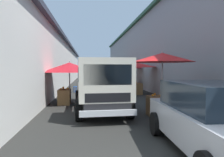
{
  "coord_description": "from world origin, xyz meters",
  "views": [
    {
      "loc": [
        -2.45,
        1.36,
        1.73
      ],
      "look_at": [
        9.64,
        -0.03,
        1.18
      ],
      "focal_mm": 34.49,
      "sensor_mm": 36.0,
      "label": 1
    }
  ],
  "objects_px": {
    "fruit_stall_far_left": "(129,70)",
    "hatchback_car": "(215,118)",
    "plastic_stool": "(75,88)",
    "vendor_by_crates": "(131,80)",
    "fruit_stall_near_right": "(162,67)",
    "fruit_stall_near_left": "(136,68)",
    "delivery_truck": "(102,88)",
    "fruit_stall_mid_lane": "(69,70)",
    "fruit_stall_far_right": "(112,67)"
  },
  "relations": [
    {
      "from": "fruit_stall_mid_lane",
      "to": "fruit_stall_near_left",
      "type": "distance_m",
      "value": 5.51
    },
    {
      "from": "fruit_stall_far_right",
      "to": "vendor_by_crates",
      "type": "relative_size",
      "value": 1.77
    },
    {
      "from": "fruit_stall_far_left",
      "to": "vendor_by_crates",
      "type": "xyz_separation_m",
      "value": [
        -2.21,
        0.3,
        -0.76
      ]
    },
    {
      "from": "hatchback_car",
      "to": "fruit_stall_mid_lane",
      "type": "bearing_deg",
      "value": 27.05
    },
    {
      "from": "fruit_stall_near_right",
      "to": "delivery_truck",
      "type": "height_order",
      "value": "fruit_stall_near_right"
    },
    {
      "from": "fruit_stall_far_left",
      "to": "fruit_stall_near_left",
      "type": "relative_size",
      "value": 1.01
    },
    {
      "from": "fruit_stall_far_right",
      "to": "vendor_by_crates",
      "type": "height_order",
      "value": "fruit_stall_far_right"
    },
    {
      "from": "fruit_stall_far_right",
      "to": "fruit_stall_near_right",
      "type": "relative_size",
      "value": 1.16
    },
    {
      "from": "plastic_stool",
      "to": "fruit_stall_near_right",
      "type": "bearing_deg",
      "value": -156.88
    },
    {
      "from": "fruit_stall_far_right",
      "to": "vendor_by_crates",
      "type": "bearing_deg",
      "value": -172.19
    },
    {
      "from": "fruit_stall_mid_lane",
      "to": "plastic_stool",
      "type": "height_order",
      "value": "fruit_stall_mid_lane"
    },
    {
      "from": "hatchback_car",
      "to": "vendor_by_crates",
      "type": "height_order",
      "value": "vendor_by_crates"
    },
    {
      "from": "fruit_stall_mid_lane",
      "to": "hatchback_car",
      "type": "height_order",
      "value": "fruit_stall_mid_lane"
    },
    {
      "from": "fruit_stall_near_left",
      "to": "plastic_stool",
      "type": "xyz_separation_m",
      "value": [
        1.59,
        4.19,
        -1.46
      ]
    },
    {
      "from": "fruit_stall_far_left",
      "to": "hatchback_car",
      "type": "height_order",
      "value": "fruit_stall_far_left"
    },
    {
      "from": "hatchback_car",
      "to": "plastic_stool",
      "type": "relative_size",
      "value": 9.16
    },
    {
      "from": "hatchback_car",
      "to": "fruit_stall_far_right",
      "type": "bearing_deg",
      "value": 0.13
    },
    {
      "from": "fruit_stall_far_right",
      "to": "hatchback_car",
      "type": "height_order",
      "value": "fruit_stall_far_right"
    },
    {
      "from": "fruit_stall_near_right",
      "to": "vendor_by_crates",
      "type": "xyz_separation_m",
      "value": [
        8.76,
        -0.64,
        -0.91
      ]
    },
    {
      "from": "delivery_truck",
      "to": "plastic_stool",
      "type": "bearing_deg",
      "value": 10.15
    },
    {
      "from": "fruit_stall_mid_lane",
      "to": "vendor_by_crates",
      "type": "height_order",
      "value": "fruit_stall_mid_lane"
    },
    {
      "from": "fruit_stall_near_left",
      "to": "hatchback_car",
      "type": "xyz_separation_m",
      "value": [
        -10.37,
        0.72,
        -1.05
      ]
    },
    {
      "from": "vendor_by_crates",
      "to": "fruit_stall_far_left",
      "type": "bearing_deg",
      "value": -7.84
    },
    {
      "from": "fruit_stall_near_right",
      "to": "plastic_stool",
      "type": "distance_m",
      "value": 9.28
    },
    {
      "from": "fruit_stall_near_right",
      "to": "delivery_truck",
      "type": "relative_size",
      "value": 0.48
    },
    {
      "from": "fruit_stall_near_left",
      "to": "fruit_stall_far_right",
      "type": "bearing_deg",
      "value": 5.54
    },
    {
      "from": "delivery_truck",
      "to": "fruit_stall_far_right",
      "type": "bearing_deg",
      "value": -7.88
    },
    {
      "from": "fruit_stall_far_right",
      "to": "hatchback_car",
      "type": "bearing_deg",
      "value": -179.87
    },
    {
      "from": "fruit_stall_mid_lane",
      "to": "vendor_by_crates",
      "type": "distance_m",
      "value": 6.98
    },
    {
      "from": "fruit_stall_far_left",
      "to": "vendor_by_crates",
      "type": "bearing_deg",
      "value": 172.16
    },
    {
      "from": "hatchback_car",
      "to": "vendor_by_crates",
      "type": "bearing_deg",
      "value": -3.56
    },
    {
      "from": "fruit_stall_near_right",
      "to": "fruit_stall_near_left",
      "type": "height_order",
      "value": "fruit_stall_near_right"
    },
    {
      "from": "fruit_stall_near_left",
      "to": "delivery_truck",
      "type": "relative_size",
      "value": 0.57
    },
    {
      "from": "hatchback_car",
      "to": "delivery_truck",
      "type": "relative_size",
      "value": 0.8
    },
    {
      "from": "fruit_stall_far_right",
      "to": "fruit_stall_near_right",
      "type": "distance_m",
      "value": 14.64
    },
    {
      "from": "fruit_stall_mid_lane",
      "to": "fruit_stall_near_left",
      "type": "bearing_deg",
      "value": -49.55
    },
    {
      "from": "fruit_stall_near_left",
      "to": "fruit_stall_mid_lane",
      "type": "bearing_deg",
      "value": 130.45
    },
    {
      "from": "fruit_stall_far_left",
      "to": "fruit_stall_far_right",
      "type": "bearing_deg",
      "value": 16.83
    },
    {
      "from": "fruit_stall_near_right",
      "to": "fruit_stall_far_left",
      "type": "height_order",
      "value": "fruit_stall_near_right"
    },
    {
      "from": "fruit_stall_far_left",
      "to": "fruit_stall_near_left",
      "type": "xyz_separation_m",
      "value": [
        -4.13,
        0.35,
        0.14
      ]
    },
    {
      "from": "fruit_stall_near_left",
      "to": "delivery_truck",
      "type": "xyz_separation_m",
      "value": [
        -6.53,
        2.74,
        -0.75
      ]
    },
    {
      "from": "hatchback_car",
      "to": "delivery_truck",
      "type": "xyz_separation_m",
      "value": [
        3.84,
        2.02,
        0.3
      ]
    },
    {
      "from": "delivery_truck",
      "to": "plastic_stool",
      "type": "xyz_separation_m",
      "value": [
        8.12,
        1.45,
        -0.71
      ]
    },
    {
      "from": "fruit_stall_near_right",
      "to": "plastic_stool",
      "type": "height_order",
      "value": "fruit_stall_near_right"
    },
    {
      "from": "fruit_stall_mid_lane",
      "to": "vendor_by_crates",
      "type": "bearing_deg",
      "value": -37.66
    },
    {
      "from": "fruit_stall_far_left",
      "to": "fruit_stall_mid_lane",
      "type": "height_order",
      "value": "fruit_stall_far_left"
    },
    {
      "from": "fruit_stall_mid_lane",
      "to": "delivery_truck",
      "type": "height_order",
      "value": "fruit_stall_mid_lane"
    },
    {
      "from": "fruit_stall_near_right",
      "to": "fruit_stall_mid_lane",
      "type": "relative_size",
      "value": 0.86
    },
    {
      "from": "plastic_stool",
      "to": "vendor_by_crates",
      "type": "bearing_deg",
      "value": -85.5
    },
    {
      "from": "fruit_stall_near_right",
      "to": "fruit_stall_mid_lane",
      "type": "bearing_deg",
      "value": 47.72
    }
  ]
}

